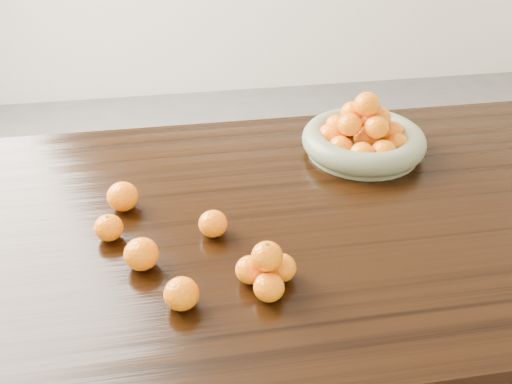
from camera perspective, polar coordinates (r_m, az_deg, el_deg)
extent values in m
cube|color=black|center=(1.31, -1.11, -3.28)|extent=(2.00, 1.00, 0.04)
cube|color=black|center=(2.16, 22.38, -2.00)|extent=(0.08, 0.08, 0.71)
cylinder|color=#6E7153|center=(1.58, 10.59, 4.13)|extent=(0.30, 0.30, 0.01)
torus|color=#6E7153|center=(1.57, 10.71, 5.13)|extent=(0.33, 0.33, 0.06)
ellipsoid|color=orange|center=(1.60, 13.47, 5.75)|extent=(0.07, 0.07, 0.06)
ellipsoid|color=orange|center=(1.64, 11.94, 6.60)|extent=(0.07, 0.07, 0.06)
ellipsoid|color=orange|center=(1.64, 9.90, 6.86)|extent=(0.07, 0.07, 0.06)
ellipsoid|color=orange|center=(1.60, 8.16, 6.46)|extent=(0.07, 0.07, 0.07)
ellipsoid|color=orange|center=(1.56, 7.49, 5.61)|extent=(0.07, 0.07, 0.07)
ellipsoid|color=orange|center=(1.51, 8.45, 4.47)|extent=(0.06, 0.06, 0.06)
ellipsoid|color=orange|center=(1.48, 10.57, 3.73)|extent=(0.07, 0.07, 0.06)
ellipsoid|color=orange|center=(1.50, 12.66, 3.92)|extent=(0.07, 0.07, 0.06)
ellipsoid|color=orange|center=(1.55, 13.97, 4.60)|extent=(0.06, 0.06, 0.06)
ellipsoid|color=orange|center=(1.56, 10.94, 5.30)|extent=(0.07, 0.07, 0.06)
ellipsoid|color=orange|center=(1.57, 12.22, 7.28)|extent=(0.06, 0.06, 0.06)
ellipsoid|color=orange|center=(1.57, 9.61, 7.86)|extent=(0.06, 0.06, 0.06)
ellipsoid|color=orange|center=(1.51, 9.36, 6.63)|extent=(0.06, 0.06, 0.06)
ellipsoid|color=orange|center=(1.51, 11.97, 6.35)|extent=(0.06, 0.06, 0.06)
ellipsoid|color=orange|center=(1.53, 11.06, 8.59)|extent=(0.07, 0.07, 0.06)
ellipsoid|color=orange|center=(1.08, 1.31, -9.49)|extent=(0.06, 0.06, 0.06)
ellipsoid|color=orange|center=(1.12, 2.55, -7.57)|extent=(0.06, 0.06, 0.06)
ellipsoid|color=orange|center=(1.12, -0.57, -7.77)|extent=(0.06, 0.06, 0.06)
ellipsoid|color=orange|center=(1.08, 1.12, -6.44)|extent=(0.06, 0.06, 0.06)
ellipsoid|color=orange|center=(1.26, -14.51, -3.47)|extent=(0.06, 0.06, 0.06)
ellipsoid|color=orange|center=(1.17, -11.39, -6.10)|extent=(0.07, 0.07, 0.07)
ellipsoid|color=orange|center=(1.07, -7.47, -10.05)|extent=(0.07, 0.07, 0.06)
ellipsoid|color=orange|center=(1.35, -13.18, -0.44)|extent=(0.07, 0.07, 0.07)
ellipsoid|color=orange|center=(1.24, -4.32, -3.18)|extent=(0.06, 0.06, 0.06)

